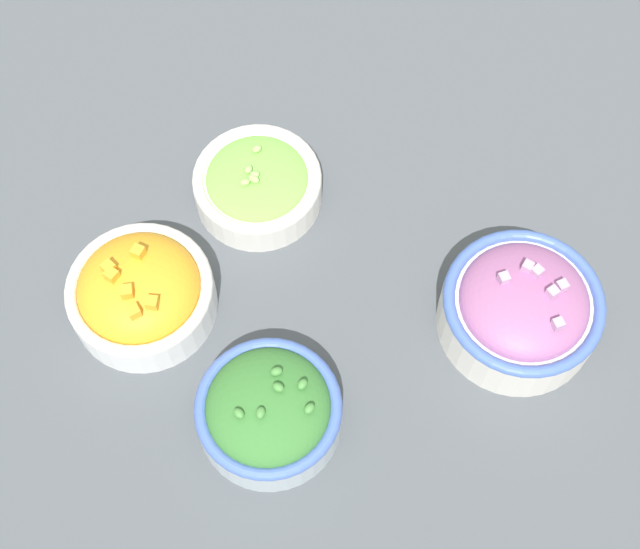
# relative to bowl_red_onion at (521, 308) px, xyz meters

# --- Properties ---
(ground_plane) EXTENTS (3.00, 3.00, 0.00)m
(ground_plane) POSITION_rel_bowl_red_onion_xyz_m (-0.20, -0.02, -0.04)
(ground_plane) COLOR #4C5156
(bowl_red_onion) EXTENTS (0.16, 0.16, 0.08)m
(bowl_red_onion) POSITION_rel_bowl_red_onion_xyz_m (0.00, 0.00, 0.00)
(bowl_red_onion) COLOR silver
(bowl_red_onion) RESTS_ON ground_plane
(bowl_lettuce) EXTENTS (0.14, 0.14, 0.06)m
(bowl_lettuce) POSITION_rel_bowl_red_onion_xyz_m (-0.29, 0.06, -0.01)
(bowl_lettuce) COLOR silver
(bowl_lettuce) RESTS_ON ground_plane
(bowl_squash) EXTENTS (0.14, 0.14, 0.08)m
(bowl_squash) POSITION_rel_bowl_red_onion_xyz_m (-0.36, -0.10, -0.00)
(bowl_squash) COLOR white
(bowl_squash) RESTS_ON ground_plane
(bowl_broccoli) EXTENTS (0.14, 0.14, 0.07)m
(bowl_broccoli) POSITION_rel_bowl_red_onion_xyz_m (-0.19, -0.17, -0.01)
(bowl_broccoli) COLOR #B2C1CC
(bowl_broccoli) RESTS_ON ground_plane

